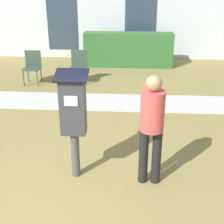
# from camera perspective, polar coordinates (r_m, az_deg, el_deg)

# --- Properties ---
(ground_plane) EXTENTS (40.00, 40.00, 0.00)m
(ground_plane) POSITION_cam_1_polar(r_m,az_deg,el_deg) (4.38, -12.78, -15.27)
(ground_plane) COLOR olive
(sidewalk) EXTENTS (12.00, 1.10, 0.02)m
(sidewalk) POSITION_cam_1_polar(r_m,az_deg,el_deg) (7.45, -5.36, 1.95)
(sidewalk) COLOR beige
(sidewalk) RESTS_ON ground
(building_facade) EXTENTS (10.00, 0.26, 3.20)m
(building_facade) POSITION_cam_1_polar(r_m,az_deg,el_deg) (11.66, -1.96, 17.69)
(building_facade) COLOR silver
(building_facade) RESTS_ON ground
(parking_meter) EXTENTS (0.44, 0.31, 1.59)m
(parking_meter) POSITION_cam_1_polar(r_m,az_deg,el_deg) (4.27, -7.11, 0.00)
(parking_meter) COLOR #4C4C4C
(parking_meter) RESTS_ON ground
(person_standing) EXTENTS (0.32, 0.32, 1.58)m
(person_standing) POSITION_cam_1_polar(r_m,az_deg,el_deg) (4.17, 7.29, -1.95)
(person_standing) COLOR black
(person_standing) RESTS_ON ground
(outdoor_chair_left) EXTENTS (0.44, 0.44, 0.90)m
(outdoor_chair_left) POSITION_cam_1_polar(r_m,az_deg,el_deg) (8.94, -14.35, 8.41)
(outdoor_chair_left) COLOR #334738
(outdoor_chair_left) RESTS_ON ground
(outdoor_chair_middle) EXTENTS (0.44, 0.44, 0.90)m
(outdoor_chair_middle) POSITION_cam_1_polar(r_m,az_deg,el_deg) (8.78, -6.10, 8.74)
(outdoor_chair_middle) COLOR #334738
(outdoor_chair_middle) RESTS_ON ground
(hedge_row) EXTENTS (2.91, 0.60, 1.10)m
(hedge_row) POSITION_cam_1_polar(r_m,az_deg,el_deg) (10.51, 2.99, 11.32)
(hedge_row) COLOR #33662D
(hedge_row) RESTS_ON ground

